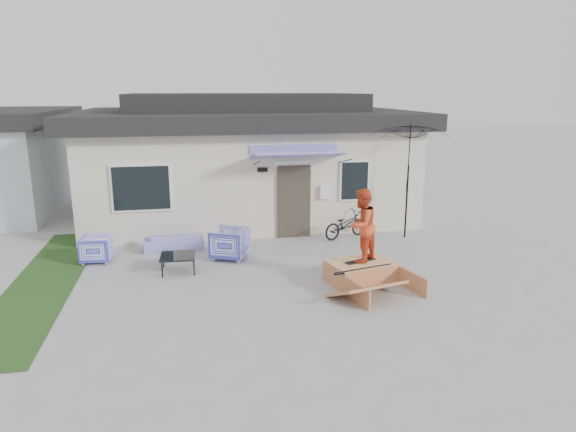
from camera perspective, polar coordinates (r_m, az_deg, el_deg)
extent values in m
plane|color=#9D9D9D|center=(10.75, 0.29, -9.08)|extent=(90.00, 90.00, 0.00)
cube|color=#1F4019|center=(12.85, -25.20, -6.55)|extent=(1.40, 8.00, 0.01)
cube|color=beige|center=(18.02, -4.77, 5.20)|extent=(10.00, 7.00, 3.00)
cube|color=black|center=(17.84, -4.89, 10.76)|extent=(10.80, 7.80, 0.50)
cube|color=black|center=(17.82, -4.92, 12.53)|extent=(7.50, 4.50, 0.60)
cube|color=#3B3228|center=(14.81, 0.67, 1.60)|extent=(0.95, 0.08, 2.10)
cube|color=white|center=(14.47, -15.87, 2.99)|extent=(1.60, 0.06, 1.30)
cube|color=white|center=(15.18, 7.35, 3.90)|extent=(0.90, 0.06, 1.20)
cube|color=#2A2DB5|center=(14.09, 1.11, 6.74)|extent=(2.50, 1.09, 0.29)
imported|color=#2A2DB5|center=(14.17, -12.47, -2.41)|extent=(1.59, 0.52, 0.61)
imported|color=#2A2DB5|center=(13.68, -20.34, -3.28)|extent=(0.71, 0.75, 0.73)
imported|color=#2A2DB5|center=(13.15, -6.48, -2.85)|extent=(1.07, 1.10, 0.87)
cube|color=black|center=(12.49, -12.01, -5.11)|extent=(0.84, 0.84, 0.40)
imported|color=black|center=(14.95, 6.38, -0.63)|extent=(1.58, 1.07, 0.96)
cylinder|color=black|center=(15.18, 12.94, 1.54)|extent=(0.05, 0.05, 2.10)
imported|color=black|center=(15.05, 13.09, 4.14)|extent=(2.82, 2.73, 0.90)
cube|color=black|center=(11.61, 7.97, -4.88)|extent=(0.80, 0.45, 0.05)
imported|color=#D64723|center=(11.37, 8.11, -0.88)|extent=(1.00, 0.98, 1.62)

